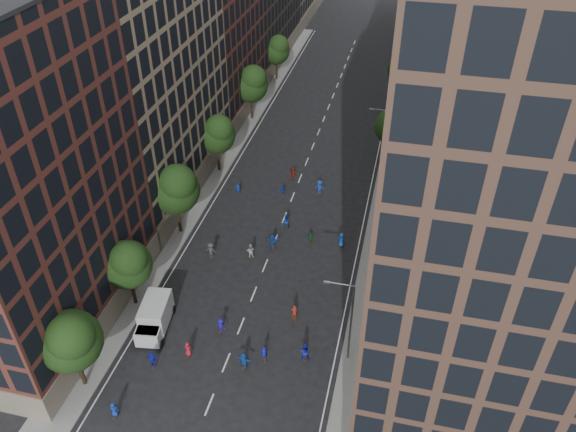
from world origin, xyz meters
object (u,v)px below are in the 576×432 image
object	(u,v)px
streetlamp_far	(385,137)
skater_1	(264,354)
skater_2	(305,352)
cargo_van	(154,317)
streetlamp_near	(349,318)
skater_0	(114,410)

from	to	relation	value
streetlamp_far	skater_1	xyz separation A→B (m)	(-7.11, -34.87, -4.37)
streetlamp_far	skater_2	xyz separation A→B (m)	(-3.57, -33.95, -4.22)
cargo_van	skater_1	size ratio (longest dim) A/B	3.55
skater_1	streetlamp_near	bearing A→B (deg)	170.15
streetlamp_near	streetlamp_far	size ratio (longest dim) A/B	1.00
skater_1	skater_2	world-z (taller)	skater_2
skater_1	skater_2	xyz separation A→B (m)	(3.53, 0.92, 0.14)
cargo_van	skater_2	size ratio (longest dim) A/B	3.01
cargo_van	streetlamp_far	bearing A→B (deg)	53.71
skater_0	skater_2	xyz separation A→B (m)	(13.97, 9.28, 0.19)
skater_1	streetlamp_far	bearing A→B (deg)	-126.11
streetlamp_near	skater_1	xyz separation A→B (m)	(-7.11, -1.87, -4.37)
streetlamp_far	skater_2	bearing A→B (deg)	-96.00
skater_2	skater_1	bearing A→B (deg)	5.68
streetlamp_far	skater_0	size ratio (longest dim) A/B	6.04
skater_0	skater_1	xyz separation A→B (m)	(10.44, 8.36, 0.05)
streetlamp_far	skater_1	size ratio (longest dim) A/B	5.67
skater_0	skater_1	distance (m)	13.37
streetlamp_near	skater_1	distance (m)	8.55
streetlamp_far	skater_2	size ratio (longest dim) A/B	4.80
skater_1	skater_0	bearing A→B (deg)	14.11
skater_0	skater_1	world-z (taller)	skater_1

